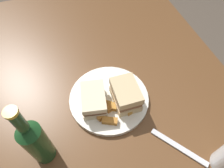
{
  "coord_description": "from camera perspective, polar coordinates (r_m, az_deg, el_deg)",
  "views": [
    {
      "loc": [
        -0.43,
        0.15,
        1.31
      ],
      "look_at": [
        -0.04,
        0.02,
        0.73
      ],
      "focal_mm": 33.25,
      "sensor_mm": 36.0,
      "label": 1
    }
  ],
  "objects": [
    {
      "name": "potato_wedge_middle",
      "position": [
        0.67,
        3.46,
        -5.64
      ],
      "size": [
        0.05,
        0.04,
        0.02
      ],
      "primitive_type": "cube",
      "rotation": [
        0.0,
        0.0,
        5.67
      ],
      "color": "#AD702D",
      "rests_on": "plate"
    },
    {
      "name": "potato_wedge_back",
      "position": [
        0.65,
        -0.61,
        -10.09
      ],
      "size": [
        0.04,
        0.05,
        0.02
      ],
      "primitive_type": "cube",
      "rotation": [
        0.0,
        0.0,
        4.27
      ],
      "color": "#AD702D",
      "rests_on": "plate"
    },
    {
      "name": "potato_wedge_right_edge",
      "position": [
        0.67,
        4.09,
        -6.44
      ],
      "size": [
        0.06,
        0.03,
        0.02
      ],
      "primitive_type": "cube",
      "rotation": [
        0.0,
        0.0,
        0.24
      ],
      "color": "#B77F33",
      "rests_on": "plate"
    },
    {
      "name": "plate",
      "position": [
        0.71,
        -0.83,
        -3.97
      ],
      "size": [
        0.27,
        0.27,
        0.02
      ],
      "primitive_type": "cylinder",
      "color": "silver",
      "rests_on": "dining_table"
    },
    {
      "name": "ground_plane",
      "position": [
        1.39,
        0.43,
        -16.13
      ],
      "size": [
        6.0,
        6.0,
        0.0
      ],
      "primitive_type": "plane",
      "color": "#4C4238"
    },
    {
      "name": "potato_wedge_left_edge",
      "position": [
        0.66,
        -4.31,
        -7.92
      ],
      "size": [
        0.06,
        0.05,
        0.02
      ],
      "primitive_type": "cube",
      "rotation": [
        0.0,
        0.0,
        3.65
      ],
      "color": "#AD702D",
      "rests_on": "plate"
    },
    {
      "name": "potato_wedge_front",
      "position": [
        0.67,
        -1.75,
        -5.79
      ],
      "size": [
        0.06,
        0.03,
        0.02
      ],
      "primitive_type": "cube",
      "rotation": [
        0.0,
        0.0,
        0.32
      ],
      "color": "#AD702D",
      "rests_on": "plate"
    },
    {
      "name": "potato_wedge_stray",
      "position": [
        0.67,
        -0.63,
        -5.9
      ],
      "size": [
        0.05,
        0.05,
        0.02
      ],
      "primitive_type": "cube",
      "rotation": [
        0.0,
        0.0,
        4.07
      ],
      "color": "#B77F33",
      "rests_on": "plate"
    },
    {
      "name": "cider_bottle",
      "position": [
        0.58,
        -20.31,
        -14.52
      ],
      "size": [
        0.06,
        0.06,
        0.26
      ],
      "color": "#19421E",
      "rests_on": "dining_table"
    },
    {
      "name": "sandwich_half_left",
      "position": [
        0.66,
        -5.07,
        -4.3
      ],
      "size": [
        0.12,
        0.09,
        0.06
      ],
      "color": "beige",
      "rests_on": "plate"
    },
    {
      "name": "fork",
      "position": [
        0.67,
        17.89,
        -16.23
      ],
      "size": [
        0.15,
        0.12,
        0.01
      ],
      "primitive_type": "cube",
      "rotation": [
        0.0,
        0.0,
        3.78
      ],
      "color": "silver",
      "rests_on": "dining_table"
    },
    {
      "name": "dining_table",
      "position": [
        1.06,
        0.55,
        -9.94
      ],
      "size": [
        1.27,
        0.84,
        0.7
      ],
      "primitive_type": "cube",
      "color": "brown",
      "rests_on": "ground"
    },
    {
      "name": "sandwich_half_right",
      "position": [
        0.66,
        3.77,
        -2.95
      ],
      "size": [
        0.11,
        0.08,
        0.07
      ],
      "color": "#CCB284",
      "rests_on": "plate"
    }
  ]
}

